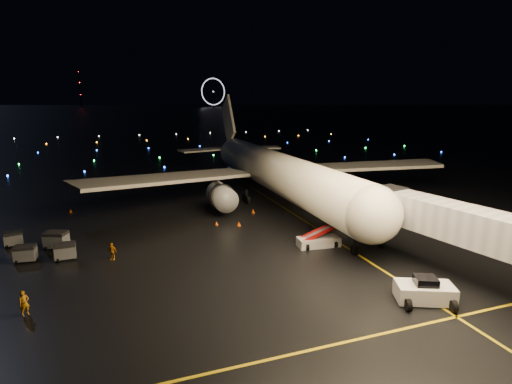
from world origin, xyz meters
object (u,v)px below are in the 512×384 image
crew_a (24,303)px  baggage_cart_1 (56,240)px  belt_loader (319,232)px  baggage_cart_0 (65,251)px  baggage_cart_2 (13,239)px  pushback_tug (425,289)px  crew_c (112,251)px  baggage_cart_4 (25,254)px  airliner (268,148)px

crew_a → baggage_cart_1: 13.85m
belt_loader → baggage_cart_0: belt_loader is taller
baggage_cart_0 → baggage_cart_2: 8.18m
pushback_tug → crew_c: size_ratio=2.45×
baggage_cart_0 → baggage_cart_2: size_ratio=1.08×
pushback_tug → baggage_cart_1: pushback_tug is taller
baggage_cart_2 → baggage_cart_1: bearing=-40.7°
crew_c → baggage_cart_4: (-7.89, 2.30, -0.08)m
pushback_tug → baggage_cart_2: 40.81m
airliner → baggage_cart_1: airliner is taller
pushback_tug → crew_c: (-22.77, 16.83, -0.15)m
airliner → pushback_tug: 35.34m
pushback_tug → baggage_cart_2: bearing=167.1°
baggage_cart_4 → belt_loader: bearing=-6.7°
crew_a → baggage_cart_2: bearing=74.0°
belt_loader → crew_a: bearing=-163.1°
crew_a → baggage_cart_4: (-1.89, 11.09, -0.16)m
crew_c → baggage_cart_1: 7.45m
pushback_tug → belt_loader: belt_loader is taller
pushback_tug → belt_loader: bearing=122.5°
crew_c → baggage_cart_1: (-5.48, 5.05, 0.05)m
pushback_tug → airliner: bearing=113.2°
airliner → crew_c: (-23.15, -17.80, -7.18)m
airliner → baggage_cart_1: (-28.63, -12.76, -7.13)m
crew_c → baggage_cart_4: crew_c is taller
baggage_cart_2 → belt_loader: bearing=-31.0°
belt_loader → baggage_cart_1: size_ratio=3.02×
pushback_tug → baggage_cart_0: (-27.09, 18.45, -0.20)m
airliner → crew_a: bearing=-137.4°
crew_a → baggage_cart_4: size_ratio=1.02×
airliner → baggage_cart_4: size_ratio=30.45×
belt_loader → baggage_cart_4: 29.21m
crew_a → crew_c: size_ratio=1.09×
airliner → belt_loader: size_ratio=8.66×
pushback_tug → baggage_cart_0: bearing=169.5°
belt_loader → pushback_tug: bearing=-75.6°
baggage_cart_1 → crew_a: bearing=-69.2°
airliner → belt_loader: airliner is taller
belt_loader → crew_c: 21.04m
crew_c → baggage_cart_0: crew_c is taller
crew_c → baggage_cart_1: baggage_cart_1 is taller
baggage_cart_1 → baggage_cart_2: size_ratio=1.23×
belt_loader → crew_a: (-26.73, -5.31, -0.64)m
pushback_tug → baggage_cart_1: (-28.25, 21.87, -0.10)m
crew_a → baggage_cart_4: 11.25m
airliner → baggage_cart_0: 32.69m
airliner → crew_c: airliner is taller
baggage_cart_2 → baggage_cart_4: baggage_cart_4 is taller
airliner → baggage_cart_0: bearing=-149.3°
pushback_tug → baggage_cart_0: pushback_tug is taller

